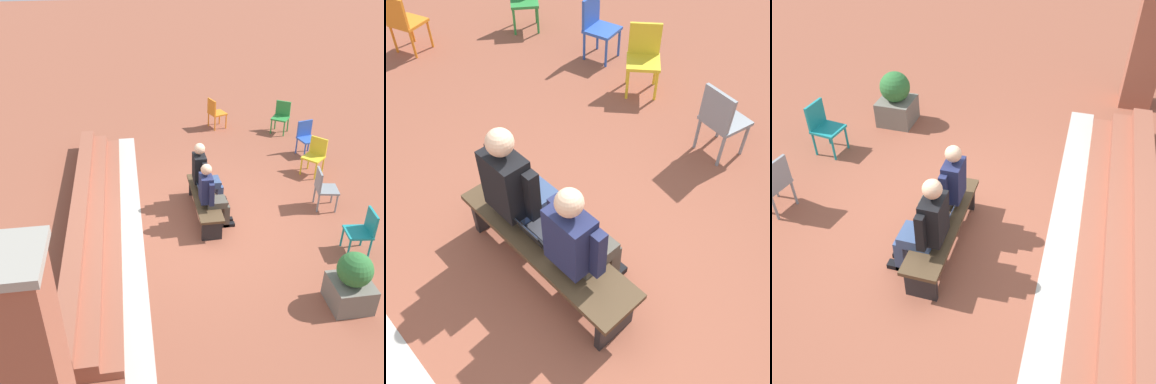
# 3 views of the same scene
# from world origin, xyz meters

# --- Properties ---
(ground_plane) EXTENTS (60.00, 60.00, 0.00)m
(ground_plane) POSITION_xyz_m (0.00, 0.00, 0.00)
(ground_plane) COLOR brown
(concrete_strip) EXTENTS (7.84, 0.40, 0.01)m
(concrete_strip) POSITION_xyz_m (0.31, 1.35, 0.00)
(concrete_strip) COLOR #B7B2A8
(concrete_strip) RESTS_ON ground
(brick_steps) EXTENTS (7.04, 0.90, 0.45)m
(brick_steps) POSITION_xyz_m (0.31, 2.10, 0.18)
(brick_steps) COLOR #93513D
(brick_steps) RESTS_ON ground
(bench) EXTENTS (1.80, 0.44, 0.45)m
(bench) POSITION_xyz_m (0.31, -0.08, 0.35)
(bench) COLOR #4C3823
(bench) RESTS_ON ground
(person_student) EXTENTS (0.52, 0.66, 1.31)m
(person_student) POSITION_xyz_m (-0.04, -0.15, 0.71)
(person_student) COLOR #4C473D
(person_student) RESTS_ON ground
(person_adult) EXTENTS (0.56, 0.71, 1.38)m
(person_adult) POSITION_xyz_m (0.70, -0.15, 0.73)
(person_adult) COLOR #384C75
(person_adult) RESTS_ON ground
(laptop) EXTENTS (0.32, 0.29, 0.21)m
(laptop) POSITION_xyz_m (0.38, -0.07, 0.50)
(laptop) COLOR black
(laptop) RESTS_ON bench
(plastic_chair_near_bench_left) EXTENTS (0.53, 0.53, 0.84)m
(plastic_chair_near_bench_left) POSITION_xyz_m (4.60, -1.13, 0.48)
(plastic_chair_near_bench_left) COLOR orange
(plastic_chair_near_bench_left) RESTS_ON ground
(plastic_chair_far_right) EXTENTS (0.49, 0.49, 0.84)m
(plastic_chair_far_right) POSITION_xyz_m (0.24, -2.47, 0.48)
(plastic_chair_far_right) COLOR gray
(plastic_chair_far_right) RESTS_ON ground
(plastic_chair_near_bench_right) EXTENTS (0.59, 0.59, 0.84)m
(plastic_chair_near_bench_right) POSITION_xyz_m (4.08, -2.87, 0.48)
(plastic_chair_near_bench_right) COLOR #2D893D
(plastic_chair_near_bench_right) RESTS_ON ground
(plastic_chair_by_pillar) EXTENTS (0.59, 0.59, 0.84)m
(plastic_chair_by_pillar) POSITION_xyz_m (1.67, -2.87, 0.48)
(plastic_chair_by_pillar) COLOR gold
(plastic_chair_by_pillar) RESTS_ON ground
(plastic_chair_foreground) EXTENTS (0.51, 0.51, 0.84)m
(plastic_chair_foreground) POSITION_xyz_m (2.65, -3.04, 0.48)
(plastic_chair_foreground) COLOR #2D56B7
(plastic_chair_foreground) RESTS_ON ground
(plastic_chair_mid_courtyard) EXTENTS (0.47, 0.47, 0.84)m
(plastic_chair_mid_courtyard) POSITION_xyz_m (-1.23, -2.57, 0.48)
(plastic_chair_mid_courtyard) COLOR teal
(plastic_chair_mid_courtyard) RESTS_ON ground
(planter) EXTENTS (0.60, 0.60, 0.94)m
(planter) POSITION_xyz_m (-2.39, -1.82, 0.44)
(planter) COLOR #6B665B
(planter) RESTS_ON ground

